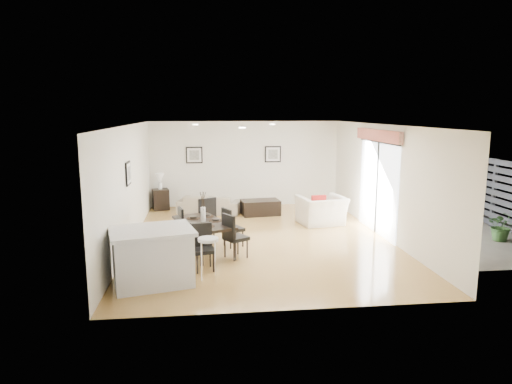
{
  "coord_description": "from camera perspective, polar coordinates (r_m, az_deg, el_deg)",
  "views": [
    {
      "loc": [
        -1.3,
        -10.45,
        3.0
      ],
      "look_at": [
        -0.05,
        0.4,
        1.07
      ],
      "focal_mm": 32.0,
      "sensor_mm": 36.0,
      "label": 1
    }
  ],
  "objects": [
    {
      "name": "dining_chair_efar",
      "position": [
        10.22,
        -3.23,
        -4.18
      ],
      "size": [
        0.53,
        0.53,
        0.88
      ],
      "rotation": [
        0.0,
        0.0,
        2.01
      ],
      "color": "black",
      "rests_on": "ground"
    },
    {
      "name": "dining_chair_head",
      "position": [
        8.84,
        -6.67,
        -6.49
      ],
      "size": [
        0.47,
        0.47,
        0.89
      ],
      "rotation": [
        0.0,
        0.0,
        0.19
      ],
      "color": "black",
      "rests_on": "ground"
    },
    {
      "name": "dining_chair_wfar",
      "position": [
        10.28,
        -9.89,
        -4.18
      ],
      "size": [
        0.5,
        0.5,
        0.9
      ],
      "rotation": [
        0.0,
        0.0,
        -1.3
      ],
      "color": "black",
      "rests_on": "ground"
    },
    {
      "name": "courtyard_plant_b",
      "position": [
        13.87,
        23.39,
        -1.93
      ],
      "size": [
        0.47,
        0.47,
        0.65
      ],
      "primitive_type": "imported",
      "rotation": [
        0.0,
        0.0,
        -0.39
      ],
      "color": "#305524",
      "rests_on": "ground"
    },
    {
      "name": "wall_left",
      "position": [
        10.72,
        -15.59,
        0.81
      ],
      "size": [
        0.04,
        8.0,
        2.7
      ],
      "primitive_type": "cube",
      "color": "white",
      "rests_on": "ground"
    },
    {
      "name": "courtyard",
      "position": [
        13.72,
        26.52,
        0.26
      ],
      "size": [
        6.0,
        6.0,
        2.0
      ],
      "color": "gray",
      "rests_on": "ground"
    },
    {
      "name": "framed_print_back_right",
      "position": [
        14.65,
        2.12,
        4.74
      ],
      "size": [
        0.52,
        0.04,
        0.52
      ],
      "color": "black",
      "rests_on": "wall_back"
    },
    {
      "name": "armchair",
      "position": [
        12.37,
        8.18,
        -2.3
      ],
      "size": [
        1.34,
        1.22,
        0.76
      ],
      "primitive_type": "imported",
      "rotation": [
        0.0,
        0.0,
        3.32
      ],
      "color": "beige",
      "rests_on": "ground"
    },
    {
      "name": "ceiling",
      "position": [
        10.54,
        0.55,
        8.4
      ],
      "size": [
        6.0,
        8.0,
        0.02
      ],
      "primitive_type": "cube",
      "color": "white",
      "rests_on": "wall_back"
    },
    {
      "name": "wall_back",
      "position": [
        14.61,
        -1.4,
        3.55
      ],
      "size": [
        6.0,
        0.04,
        2.7
      ],
      "primitive_type": "cube",
      "color": "white",
      "rests_on": "ground"
    },
    {
      "name": "wall_front",
      "position": [
        6.79,
        4.7,
        -4.08
      ],
      "size": [
        6.0,
        0.04,
        2.7
      ],
      "primitive_type": "cube",
      "color": "white",
      "rests_on": "ground"
    },
    {
      "name": "dining_chair_enear",
      "position": [
        9.4,
        -2.93,
        -5.23
      ],
      "size": [
        0.58,
        0.58,
        0.94
      ],
      "rotation": [
        0.0,
        0.0,
        2.11
      ],
      "color": "black",
      "rests_on": "ground"
    },
    {
      "name": "bar_stool",
      "position": [
        8.16,
        -5.99,
        -6.5
      ],
      "size": [
        0.36,
        0.36,
        0.8
      ],
      "color": "silver",
      "rests_on": "ground"
    },
    {
      "name": "table_lamp",
      "position": [
        14.32,
        -11.91,
        1.6
      ],
      "size": [
        0.26,
        0.26,
        0.49
      ],
      "color": "white",
      "rests_on": "side_table"
    },
    {
      "name": "side_table",
      "position": [
        14.43,
        -11.82,
        -0.89
      ],
      "size": [
        0.57,
        0.57,
        0.64
      ],
      "primitive_type": "cube",
      "rotation": [
        0.0,
        0.0,
        0.22
      ],
      "color": "black",
      "rests_on": "ground"
    },
    {
      "name": "cushion",
      "position": [
        12.19,
        7.84,
        -1.3
      ],
      "size": [
        0.39,
        0.15,
        0.38
      ],
      "primitive_type": "cube",
      "rotation": [
        0.0,
        0.0,
        3.24
      ],
      "color": "maroon",
      "rests_on": "armchair"
    },
    {
      "name": "framed_print_back_left",
      "position": [
        14.49,
        -7.73,
        4.6
      ],
      "size": [
        0.52,
        0.04,
        0.52
      ],
      "color": "black",
      "rests_on": "wall_back"
    },
    {
      "name": "kitchen_island",
      "position": [
        8.27,
        -12.82,
        -7.82
      ],
      "size": [
        1.63,
        1.39,
        0.99
      ],
      "rotation": [
        0.0,
        0.0,
        0.24
      ],
      "color": "silver",
      "rests_on": "ground"
    },
    {
      "name": "wall_right",
      "position": [
        11.42,
        15.65,
        1.35
      ],
      "size": [
        0.04,
        8.0,
        2.7
      ],
      "primitive_type": "cube",
      "color": "white",
      "rests_on": "ground"
    },
    {
      "name": "dining_chair_foot",
      "position": [
        10.82,
        -6.37,
        -3.02
      ],
      "size": [
        0.62,
        0.62,
        1.02
      ],
      "rotation": [
        0.0,
        0.0,
        3.64
      ],
      "color": "black",
      "rests_on": "ground"
    },
    {
      "name": "sofa",
      "position": [
        13.7,
        -5.85,
        -1.51
      ],
      "size": [
        1.99,
        1.2,
        0.54
      ],
      "primitive_type": "imported",
      "rotation": [
        0.0,
        0.0,
        2.87
      ],
      "color": "#9E9280",
      "rests_on": "ground"
    },
    {
      "name": "ground",
      "position": [
        10.95,
        0.52,
        -5.86
      ],
      "size": [
        8.0,
        8.0,
        0.0
      ],
      "primitive_type": "plane",
      "color": "tan",
      "rests_on": "ground"
    },
    {
      "name": "dining_chair_wnear",
      "position": [
        9.47,
        -10.18,
        -5.44
      ],
      "size": [
        0.48,
        0.48,
        0.89
      ],
      "rotation": [
        0.0,
        0.0,
        -1.33
      ],
      "color": "black",
      "rests_on": "ground"
    },
    {
      "name": "coffee_table",
      "position": [
        13.41,
        0.56,
        -1.94
      ],
      "size": [
        1.16,
        0.77,
        0.44
      ],
      "primitive_type": "cube",
      "rotation": [
        0.0,
        0.0,
        0.11
      ],
      "color": "black",
      "rests_on": "ground"
    },
    {
      "name": "courtyard_plant_a",
      "position": [
        12.16,
        28.4,
        -3.74
      ],
      "size": [
        0.82,
        0.77,
        0.72
      ],
      "primitive_type": "imported",
      "rotation": [
        0.0,
        0.0,
        -0.42
      ],
      "color": "#305524",
      "rests_on": "ground"
    },
    {
      "name": "sliding_door",
      "position": [
        11.64,
        14.96,
        3.11
      ],
      "size": [
        0.12,
        2.7,
        2.57
      ],
      "color": "white",
      "rests_on": "wall_right"
    },
    {
      "name": "vase",
      "position": [
        9.73,
        -6.64,
        -2.25
      ],
      "size": [
        0.78,
        1.23,
        0.65
      ],
      "color": "white",
      "rests_on": "dining_table"
    },
    {
      "name": "dining_table",
      "position": [
        9.8,
        -6.6,
        -4.06
      ],
      "size": [
        1.4,
        1.86,
        0.69
      ],
      "rotation": [
        0.0,
        0.0,
        0.39
      ],
      "color": "black",
      "rests_on": "ground"
    },
    {
      "name": "framed_print_left_wall",
      "position": [
        10.48,
        -15.68,
        2.25
      ],
      "size": [
        0.04,
        0.52,
        0.52
      ],
      "rotation": [
        0.0,
        0.0,
        1.57
      ],
      "color": "black",
      "rests_on": "wall_left"
    }
  ]
}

